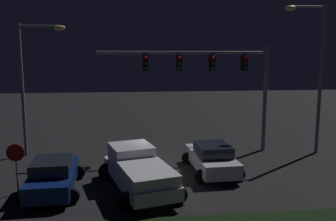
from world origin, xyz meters
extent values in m
plane|color=black|center=(0.00, 0.00, 0.00)|extent=(80.00, 80.00, 0.00)
cube|color=silver|center=(-1.21, -2.67, 0.68)|extent=(3.34, 5.73, 0.55)
cube|color=silver|center=(-1.52, -1.53, 1.38)|extent=(2.27, 2.31, 0.85)
cube|color=black|center=(-1.52, -1.53, 1.50)|extent=(2.10, 1.93, 0.51)
cube|color=silver|center=(-0.93, -3.71, 1.18)|extent=(2.64, 3.42, 0.45)
cylinder|color=black|center=(-2.71, -1.06, 0.40)|extent=(0.80, 0.22, 0.80)
cylinder|color=black|center=(-0.73, -0.53, 0.40)|extent=(0.80, 0.22, 0.80)
cylinder|color=black|center=(-1.70, -4.82, 0.40)|extent=(0.80, 0.22, 0.80)
cylinder|color=black|center=(0.29, -4.28, 0.40)|extent=(0.80, 0.22, 0.80)
cube|color=silver|center=(2.57, -0.49, 0.61)|extent=(2.00, 4.48, 0.70)
cube|color=black|center=(2.58, -0.74, 1.23)|extent=(1.69, 2.07, 0.55)
cylinder|color=black|center=(1.58, 0.97, 0.32)|extent=(0.64, 0.22, 0.64)
cylinder|color=black|center=(3.42, 1.05, 0.32)|extent=(0.64, 0.22, 0.64)
cylinder|color=black|center=(1.72, -2.02, 0.32)|extent=(0.64, 0.22, 0.64)
cylinder|color=black|center=(3.56, -1.94, 0.32)|extent=(0.64, 0.22, 0.64)
cube|color=navy|center=(-4.95, -2.30, 0.61)|extent=(1.99, 4.48, 0.70)
cube|color=black|center=(-4.94, -2.55, 1.23)|extent=(1.69, 2.07, 0.55)
cylinder|color=black|center=(-5.93, -0.85, 0.32)|extent=(0.64, 0.22, 0.64)
cylinder|color=black|center=(-4.09, -0.77, 0.32)|extent=(0.64, 0.22, 0.64)
cylinder|color=black|center=(-5.80, -3.84, 0.32)|extent=(0.64, 0.22, 0.64)
cylinder|color=black|center=(-3.96, -3.76, 0.32)|extent=(0.64, 0.22, 0.64)
cylinder|color=slate|center=(6.80, 3.29, 3.25)|extent=(0.24, 0.24, 6.50)
cylinder|color=slate|center=(1.70, 3.29, 6.10)|extent=(10.20, 0.18, 0.18)
cube|color=black|center=(5.40, 3.29, 5.50)|extent=(0.32, 0.44, 0.95)
sphere|color=red|center=(5.40, 3.06, 5.80)|extent=(0.22, 0.22, 0.22)
sphere|color=#59380A|center=(5.40, 3.06, 5.50)|extent=(0.22, 0.22, 0.22)
sphere|color=#0C4719|center=(5.40, 3.06, 5.20)|extent=(0.22, 0.22, 0.22)
cube|color=black|center=(3.40, 3.29, 5.50)|extent=(0.32, 0.44, 0.95)
sphere|color=red|center=(3.40, 3.06, 5.80)|extent=(0.22, 0.22, 0.22)
sphere|color=#59380A|center=(3.40, 3.06, 5.50)|extent=(0.22, 0.22, 0.22)
sphere|color=#0C4719|center=(3.40, 3.06, 5.20)|extent=(0.22, 0.22, 0.22)
cube|color=black|center=(1.40, 3.29, 5.50)|extent=(0.32, 0.44, 0.95)
sphere|color=red|center=(1.40, 3.06, 5.80)|extent=(0.22, 0.22, 0.22)
sphere|color=#59380A|center=(1.40, 3.06, 5.50)|extent=(0.22, 0.22, 0.22)
sphere|color=#0C4719|center=(1.40, 3.06, 5.20)|extent=(0.22, 0.22, 0.22)
cube|color=black|center=(-0.60, 3.29, 5.50)|extent=(0.32, 0.44, 0.95)
sphere|color=red|center=(-0.60, 3.06, 5.80)|extent=(0.22, 0.22, 0.22)
sphere|color=#59380A|center=(-0.60, 3.06, 5.50)|extent=(0.22, 0.22, 0.22)
sphere|color=#0C4719|center=(-0.60, 3.06, 5.20)|extent=(0.22, 0.22, 0.22)
cylinder|color=slate|center=(-7.77, 3.71, 3.88)|extent=(0.20, 0.20, 7.75)
cylinder|color=slate|center=(-6.63, 3.71, 7.60)|extent=(2.27, 0.12, 0.12)
ellipsoid|color=#F9CC72|center=(-5.50, 3.71, 7.50)|extent=(0.70, 0.44, 0.30)
cylinder|color=slate|center=(9.83, 2.34, 4.43)|extent=(0.20, 0.20, 8.87)
cylinder|color=slate|center=(8.77, 2.34, 8.72)|extent=(2.13, 0.12, 0.12)
ellipsoid|color=#F9CC72|center=(7.71, 2.34, 8.62)|extent=(0.70, 0.44, 0.30)
cylinder|color=slate|center=(-6.44, -2.45, 1.10)|extent=(0.07, 0.07, 2.20)
cylinder|color=#B20C0F|center=(-6.44, -2.48, 1.85)|extent=(0.76, 0.03, 0.76)
camera|label=1|loc=(-1.60, -17.73, 5.96)|focal=37.93mm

